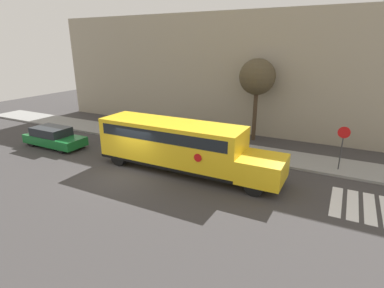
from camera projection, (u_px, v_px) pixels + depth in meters
The scene contains 8 objects.
ground_plane at pixel (130, 173), 17.44m from camera, with size 60.00×60.00×0.00m, color #3A3838.
sidewalk_strip at pixel (184, 142), 22.89m from camera, with size 44.00×3.00×0.15m.
building_backdrop at pixel (218, 72), 26.87m from camera, with size 32.00×4.00×9.68m.
crosswalk_stripes at pixel (370, 208), 13.75m from camera, with size 3.30×3.20×0.01m.
school_bus at pixel (178, 144), 17.42m from camera, with size 11.00×2.57×2.88m.
parked_car at pixel (54, 137), 21.89m from camera, with size 4.76×1.86×1.43m.
stop_sign at pixel (342, 143), 17.13m from camera, with size 0.67×0.10×2.75m.
tree_near_sidewalk at pixel (257, 78), 22.11m from camera, with size 2.67×2.67×6.22m.
Camera 1 is at (10.60, -12.54, 7.12)m, focal length 28.00 mm.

